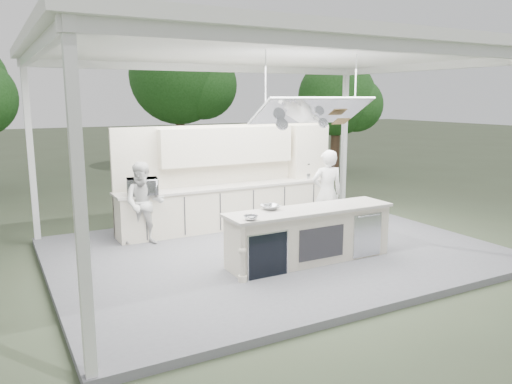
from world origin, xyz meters
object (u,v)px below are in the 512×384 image
head_chef (327,193)px  sous_chef (144,203)px  demo_island (309,235)px  back_counter (231,206)px

head_chef → sous_chef: 3.70m
demo_island → back_counter: size_ratio=0.61×
head_chef → back_counter: bearing=-31.0°
demo_island → sous_chef: (-2.23, 2.41, 0.34)m
sous_chef → head_chef: bearing=3.1°
back_counter → head_chef: bearing=-47.2°
back_counter → head_chef: head_chef is taller
head_chef → sous_chef: size_ratio=1.10×
demo_island → back_counter: (-0.18, 2.81, 0.00)m
back_counter → sous_chef: sous_chef is taller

